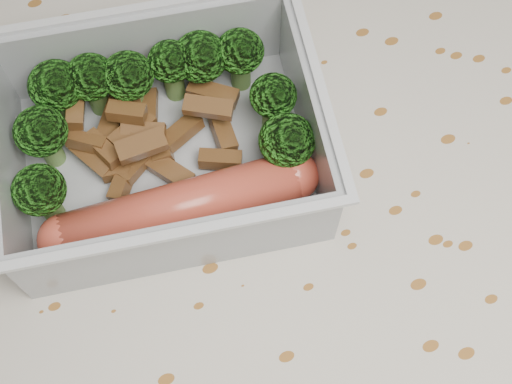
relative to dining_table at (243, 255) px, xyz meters
name	(u,v)px	position (x,y,z in m)	size (l,w,h in m)	color
dining_table	(243,255)	(0.00, 0.00, 0.00)	(1.40, 0.90, 0.75)	brown
tablecloth	(242,230)	(0.00, 0.00, 0.05)	(1.46, 0.96, 0.19)	beige
lunch_container	(163,149)	(-0.03, 0.04, 0.11)	(0.21, 0.18, 0.07)	silver
broccoli_florets	(152,99)	(-0.03, 0.07, 0.13)	(0.17, 0.12, 0.05)	#608C3F
meat_pile	(144,136)	(-0.04, 0.06, 0.11)	(0.11, 0.09, 0.03)	brown
sausage	(181,207)	(-0.03, 0.00, 0.11)	(0.17, 0.04, 0.03)	#C94933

